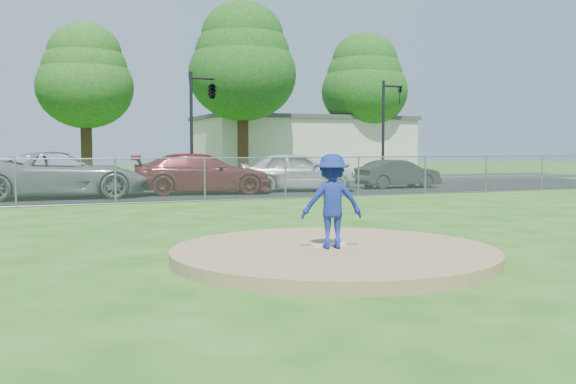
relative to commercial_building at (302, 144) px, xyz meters
name	(u,v)px	position (x,y,z in m)	size (l,w,h in m)	color
ground	(190,207)	(-16.00, -28.00, -2.16)	(120.00, 120.00, 0.00)	#215512
pitchers_mound	(334,254)	(-16.00, -38.00, -2.06)	(5.40, 5.40, 0.20)	#91764F
pitching_rubber	(328,245)	(-16.00, -37.80, -1.94)	(0.60, 0.15, 0.04)	white
chain_link_fence	(176,180)	(-16.00, -26.00, -1.41)	(40.00, 0.06, 1.50)	gray
parking_lot	(152,193)	(-16.00, -21.50, -2.15)	(50.00, 8.00, 0.01)	black
street	(125,184)	(-16.00, -14.00, -2.16)	(60.00, 7.00, 0.01)	black
commercial_building	(302,144)	(0.00, 0.00, 0.00)	(16.40, 9.40, 4.30)	beige
tree_center	(85,76)	(-17.00, -4.00, 4.31)	(6.16, 6.16, 9.84)	#322012
tree_right	(243,61)	(-7.00, -6.00, 5.49)	(7.28, 7.28, 11.63)	#331C12
tree_far_right	(364,81)	(4.00, -3.00, 4.90)	(6.72, 6.72, 10.74)	#362213
traffic_signal_center	(210,92)	(-12.03, -16.00, 2.45)	(1.42, 2.48, 5.60)	black
traffic_signal_right	(387,121)	(-1.76, -16.00, 1.20)	(1.28, 0.20, 5.60)	black
pitcher	(332,201)	(-16.04, -38.02, -1.18)	(1.01, 0.58, 1.56)	navy
parked_car_gray	(63,175)	(-19.45, -22.60, -1.30)	(2.81, 6.09, 1.69)	slate
parked_car_darkred	(203,174)	(-14.16, -22.51, -1.34)	(2.26, 5.55, 1.61)	maroon
parked_car_pearl	(297,171)	(-10.04, -22.49, -1.31)	(1.99, 4.95, 1.69)	silver
parked_car_charcoal	(398,174)	(-4.90, -22.22, -1.51)	(1.36, 3.91, 1.29)	#262628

